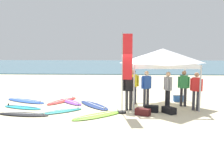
# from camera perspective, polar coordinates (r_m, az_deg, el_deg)

# --- Properties ---
(ground_plane) EXTENTS (80.00, 80.00, 0.00)m
(ground_plane) POSITION_cam_1_polar(r_m,az_deg,el_deg) (11.86, 0.85, -5.40)
(ground_plane) COLOR beige
(sea) EXTENTS (80.00, 36.00, 0.10)m
(sea) POSITION_cam_1_polar(r_m,az_deg,el_deg) (45.26, 2.33, 4.36)
(sea) COLOR teal
(sea) RESTS_ON ground
(canopy_tent) EXTENTS (2.97, 2.97, 2.75)m
(canopy_tent) POSITION_cam_1_polar(r_m,az_deg,el_deg) (12.53, 11.38, 6.17)
(canopy_tent) COLOR #B7B7BC
(canopy_tent) RESTS_ON ground
(surfboard_teal) EXTENTS (1.94, 1.62, 0.19)m
(surfboard_teal) POSITION_cam_1_polar(r_m,az_deg,el_deg) (11.30, -11.40, -6.02)
(surfboard_teal) COLOR #19847F
(surfboard_teal) RESTS_ON ground
(surfboard_blue) EXTENTS (2.62, 1.80, 0.19)m
(surfboard_blue) POSITION_cam_1_polar(r_m,az_deg,el_deg) (14.06, -18.86, -3.59)
(surfboard_blue) COLOR blue
(surfboard_blue) RESTS_ON ground
(surfboard_black) EXTENTS (2.24, 0.85, 0.19)m
(surfboard_black) POSITION_cam_1_polar(r_m,az_deg,el_deg) (11.20, -19.25, -6.44)
(surfboard_black) COLOR black
(surfboard_black) RESTS_ON ground
(surfboard_lime) EXTENTS (2.32, 2.13, 0.19)m
(surfboard_lime) POSITION_cam_1_polar(r_m,az_deg,el_deg) (10.44, -3.01, -7.02)
(surfboard_lime) COLOR #7AD12D
(surfboard_lime) RESTS_ON ground
(surfboard_navy) EXTENTS (1.97, 2.41, 0.19)m
(surfboard_navy) POSITION_cam_1_polar(r_m,az_deg,el_deg) (12.31, -4.09, -4.76)
(surfboard_navy) COLOR navy
(surfboard_navy) RESTS_ON ground
(surfboard_purple) EXTENTS (1.73, 1.93, 0.19)m
(surfboard_purple) POSITION_cam_1_polar(r_m,az_deg,el_deg) (13.21, -9.31, -3.98)
(surfboard_purple) COLOR purple
(surfboard_purple) RESTS_ON ground
(surfboard_cyan) EXTENTS (2.09, 1.14, 0.19)m
(surfboard_cyan) POSITION_cam_1_polar(r_m,az_deg,el_deg) (12.54, -19.56, -4.96)
(surfboard_cyan) COLOR #23B2CC
(surfboard_cyan) RESTS_ON ground
(surfboard_red) EXTENTS (1.50, 2.25, 0.19)m
(surfboard_red) POSITION_cam_1_polar(r_m,az_deg,el_deg) (13.53, -11.15, -3.75)
(surfboard_red) COLOR red
(surfboard_red) RESTS_ON ground
(person_green) EXTENTS (0.54, 0.28, 1.71)m
(person_green) POSITION_cam_1_polar(r_m,az_deg,el_deg) (12.52, 15.84, -0.40)
(person_green) COLOR #2D2D33
(person_green) RESTS_ON ground
(person_black) EXTENTS (0.53, 0.32, 1.71)m
(person_black) POSITION_cam_1_polar(r_m,az_deg,el_deg) (11.26, 3.79, -1.00)
(person_black) COLOR #2D2D33
(person_black) RESTS_ON ground
(person_yellow) EXTENTS (0.55, 0.22, 1.71)m
(person_yellow) POSITION_cam_1_polar(r_m,az_deg,el_deg) (12.61, 4.84, -0.07)
(person_yellow) COLOR #383842
(person_yellow) RESTS_ON ground
(person_blue) EXTENTS (0.50, 0.36, 1.71)m
(person_blue) POSITION_cam_1_polar(r_m,az_deg,el_deg) (12.02, 7.74, -0.50)
(person_blue) COLOR #383842
(person_blue) RESTS_ON ground
(person_red) EXTENTS (0.49, 0.37, 1.71)m
(person_red) POSITION_cam_1_polar(r_m,az_deg,el_deg) (11.79, 18.44, -0.99)
(person_red) COLOR #383842
(person_red) RESTS_ON ground
(person_grey) EXTENTS (0.33, 0.52, 1.71)m
(person_grey) POSITION_cam_1_polar(r_m,az_deg,el_deg) (11.73, 12.47, -0.81)
(person_grey) COLOR black
(person_grey) RESTS_ON ground
(banner_flag) EXTENTS (0.60, 0.36, 3.40)m
(banner_flag) POSITION_cam_1_polar(r_m,az_deg,el_deg) (10.63, 2.92, 1.67)
(banner_flag) COLOR #99999E
(banner_flag) RESTS_ON ground
(gear_bag_near_tent) EXTENTS (0.68, 0.56, 0.28)m
(gear_bag_near_tent) POSITION_cam_1_polar(r_m,az_deg,el_deg) (10.61, 6.95, -6.25)
(gear_bag_near_tent) COLOR #4C1919
(gear_bag_near_tent) RESTS_ON ground
(gear_bag_by_pole) EXTENTS (0.59, 0.68, 0.28)m
(gear_bag_by_pole) POSITION_cam_1_polar(r_m,az_deg,el_deg) (11.08, 12.71, -5.79)
(gear_bag_by_pole) COLOR black
(gear_bag_by_pole) RESTS_ON ground
(gear_bag_on_sand) EXTENTS (0.66, 0.45, 0.28)m
(gear_bag_on_sand) POSITION_cam_1_polar(r_m,az_deg,el_deg) (11.21, 8.84, -5.54)
(gear_bag_on_sand) COLOR black
(gear_bag_on_sand) RESTS_ON ground
(cooler_box) EXTENTS (0.50, 0.36, 0.39)m
(cooler_box) POSITION_cam_1_polar(r_m,az_deg,el_deg) (13.74, 14.68, -3.00)
(cooler_box) COLOR #2D60B7
(cooler_box) RESTS_ON ground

